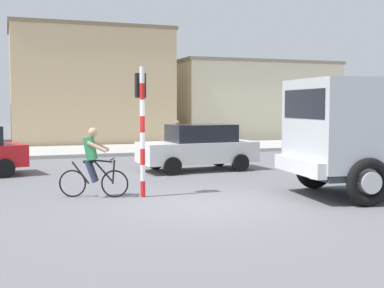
{
  "coord_description": "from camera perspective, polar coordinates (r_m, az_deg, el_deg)",
  "views": [
    {
      "loc": [
        -3.98,
        -10.68,
        2.27
      ],
      "look_at": [
        0.79,
        2.5,
        1.2
      ],
      "focal_mm": 47.88,
      "sensor_mm": 36.0,
      "label": 1
    }
  ],
  "objects": [
    {
      "name": "building_corner_right",
      "position": [
        34.65,
        6.65,
        4.81
      ],
      "size": [
        10.78,
        5.68,
        5.1
      ],
      "color": "beige",
      "rests_on": "ground"
    },
    {
      "name": "sidewalk_far",
      "position": [
        25.06,
        -10.68,
        -0.72
      ],
      "size": [
        80.0,
        5.0,
        0.16
      ],
      "primitive_type": "cube",
      "color": "#ADADA8",
      "rests_on": "ground"
    },
    {
      "name": "building_mid_block",
      "position": [
        30.38,
        -11.23,
        6.28
      ],
      "size": [
        8.95,
        5.39,
        6.65
      ],
      "color": "#D1B284",
      "rests_on": "ground"
    },
    {
      "name": "ground_plane",
      "position": [
        11.62,
        0.53,
        -6.9
      ],
      "size": [
        120.0,
        120.0,
        0.0
      ],
      "primitive_type": "plane",
      "color": "slate"
    },
    {
      "name": "pedestrian_near_kerb",
      "position": [
        21.76,
        -1.67,
        0.61
      ],
      "size": [
        0.34,
        0.22,
        1.62
      ],
      "color": "#2D334C",
      "rests_on": "ground"
    },
    {
      "name": "car_far_side",
      "position": [
        21.36,
        15.88,
        0.3
      ],
      "size": [
        4.24,
        2.41,
        1.6
      ],
      "color": "white",
      "rests_on": "ground"
    },
    {
      "name": "cyclist",
      "position": [
        12.78,
        -10.99,
        -2.03
      ],
      "size": [
        1.61,
        0.77,
        1.72
      ],
      "color": "black",
      "rests_on": "ground"
    },
    {
      "name": "traffic_light_pole",
      "position": [
        12.65,
        -5.64,
        3.43
      ],
      "size": [
        0.24,
        0.43,
        3.2
      ],
      "color": "red",
      "rests_on": "ground"
    },
    {
      "name": "car_red_near",
      "position": [
        17.73,
        0.7,
        -0.34
      ],
      "size": [
        4.08,
        2.04,
        1.6
      ],
      "color": "white",
      "rests_on": "ground"
    }
  ]
}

